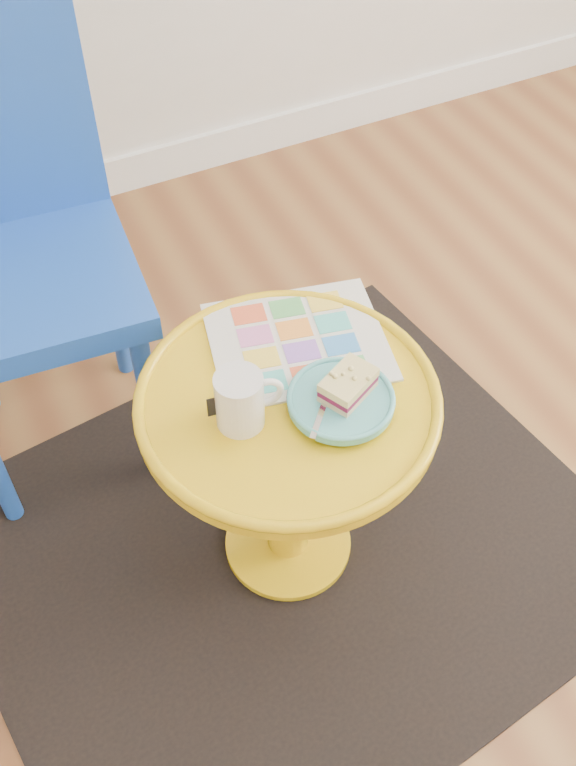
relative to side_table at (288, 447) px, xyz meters
name	(u,v)px	position (x,y,z in m)	size (l,w,h in m)	color
rug	(288,545)	(0.00, 0.00, -0.36)	(1.30, 1.10, 0.01)	black
side_table	(288,447)	(0.00, 0.00, 0.00)	(0.53, 0.53, 0.50)	gold
chair	(13,236)	(-0.32, 0.57, 0.19)	(0.46, 0.46, 0.96)	blue
newspaper	(298,341)	(0.07, 0.11, 0.14)	(0.31, 0.27, 0.01)	silver
mug	(241,399)	(-0.09, -0.01, 0.20)	(0.12, 0.08, 0.11)	white
plate	(341,401)	(0.07, -0.06, 0.16)	(0.18, 0.18, 0.02)	#52ADAE
cake_slice	(348,385)	(0.09, -0.05, 0.19)	(0.11, 0.10, 0.04)	#D3BC8C
fork	(325,403)	(0.04, -0.06, 0.17)	(0.11, 0.12, 0.00)	silver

